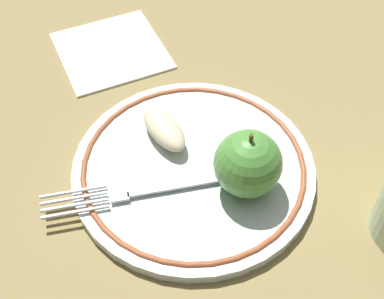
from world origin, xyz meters
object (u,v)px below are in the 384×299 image
object	(u,v)px
plate	(192,167)
fork	(142,190)
apple_red_whole	(248,164)
napkin_folded	(111,50)
apple_slice_front	(163,128)

from	to	relation	value
plate	fork	xyz separation A→B (m)	(-0.01, 0.06, 0.01)
fork	apple_red_whole	bearing A→B (deg)	172.40
fork	napkin_folded	world-z (taller)	fork
apple_slice_front	apple_red_whole	bearing A→B (deg)	-159.25
apple_slice_front	fork	world-z (taller)	apple_slice_front
plate	fork	bearing A→B (deg)	95.52
apple_slice_front	fork	size ratio (longest dim) A/B	0.39
apple_red_whole	apple_slice_front	size ratio (longest dim) A/B	1.04
apple_red_whole	apple_slice_front	bearing A→B (deg)	21.17
plate	napkin_folded	size ratio (longest dim) A/B	1.94
fork	napkin_folded	xyz separation A→B (m)	(0.22, -0.07, -0.01)
apple_red_whole	napkin_folded	xyz separation A→B (m)	(0.27, 0.02, -0.04)
apple_red_whole	plate	bearing A→B (deg)	31.06
plate	apple_slice_front	size ratio (longest dim) A/B	3.50
apple_red_whole	apple_slice_front	xyz separation A→B (m)	(0.10, 0.04, -0.02)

